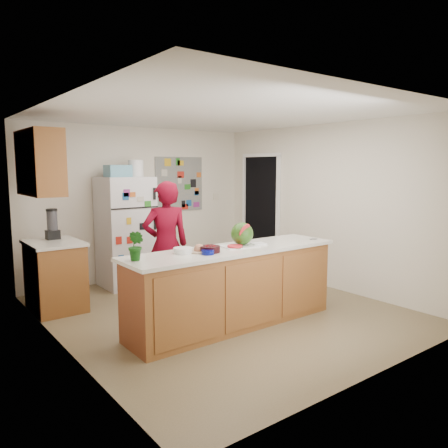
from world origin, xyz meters
TOP-DOWN VIEW (x-y plane):
  - floor at (0.00, 0.00)m, footprint 4.00×4.50m
  - wall_back at (0.00, 2.26)m, footprint 4.00×0.02m
  - wall_left at (-2.01, 0.00)m, footprint 0.02×4.50m
  - wall_right at (2.01, 0.00)m, footprint 0.02×4.50m
  - ceiling at (0.00, 0.00)m, footprint 4.00×4.50m
  - doorway at (1.99, 1.45)m, footprint 0.03×0.85m
  - peninsula_base at (-0.20, -0.50)m, footprint 2.60×0.62m
  - peninsula_top at (-0.20, -0.50)m, footprint 2.68×0.70m
  - side_counter_base at (-1.69, 1.35)m, footprint 0.60×0.80m
  - side_counter_top at (-1.69, 1.35)m, footprint 0.64×0.84m
  - upper_cabinets at (-1.82, 1.30)m, footprint 0.35×1.00m
  - refrigerator at (-0.45, 1.88)m, footprint 0.75×0.70m
  - fridge_top_bin at (-0.55, 1.88)m, footprint 0.35×0.28m
  - photo_collage at (0.75, 2.24)m, footprint 0.95×0.01m
  - person at (-0.50, 0.55)m, footprint 0.69×0.55m
  - blender_appliance at (-1.64, 1.55)m, footprint 0.14×0.14m
  - cutting_board at (-0.09, -0.46)m, footprint 0.46×0.38m
  - watermelon at (-0.03, -0.44)m, footprint 0.27×0.27m
  - watermelon_slice at (-0.19, -0.51)m, footprint 0.17×0.17m
  - cherry_bowl at (-0.56, -0.54)m, footprint 0.25×0.25m
  - white_bowl at (-0.83, -0.40)m, footprint 0.23×0.23m
  - cobalt_bowl at (-0.65, -0.62)m, footprint 0.17×0.17m
  - plate at (-0.65, -0.45)m, footprint 0.33×0.33m
  - paper_towel at (0.17, -0.50)m, footprint 0.20×0.18m
  - keys at (1.00, -0.65)m, footprint 0.10×0.05m
  - potted_plant at (-1.40, -0.45)m, footprint 0.18×0.20m

SIDE VIEW (x-z plane):
  - floor at x=0.00m, z-range -0.02..0.00m
  - side_counter_base at x=-1.69m, z-range 0.00..0.86m
  - peninsula_base at x=-0.20m, z-range 0.00..0.88m
  - person at x=-0.50m, z-range 0.00..1.67m
  - refrigerator at x=-0.45m, z-range 0.00..1.70m
  - side_counter_top at x=-1.69m, z-range 0.86..0.90m
  - peninsula_top at x=-0.20m, z-range 0.88..0.92m
  - cutting_board at x=-0.09m, z-range 0.92..0.93m
  - keys at x=1.00m, z-range 0.92..0.93m
  - plate at x=-0.65m, z-range 0.92..0.94m
  - paper_towel at x=0.17m, z-range 0.92..0.94m
  - watermelon_slice at x=-0.19m, z-range 0.93..0.95m
  - cobalt_bowl at x=-0.65m, z-range 0.92..0.97m
  - white_bowl at x=-0.83m, z-range 0.92..0.98m
  - cherry_bowl at x=-0.56m, z-range 0.92..0.99m
  - doorway at x=1.99m, z-range 0.00..2.04m
  - watermelon at x=-0.03m, z-range 0.93..1.20m
  - potted_plant at x=-1.40m, z-range 0.92..1.23m
  - blender_appliance at x=-1.64m, z-range 0.90..1.28m
  - wall_back at x=0.00m, z-range 0.00..2.50m
  - wall_left at x=-2.01m, z-range 0.00..2.50m
  - wall_right at x=2.01m, z-range 0.00..2.50m
  - photo_collage at x=0.75m, z-range 1.08..2.02m
  - fridge_top_bin at x=-0.55m, z-range 1.70..1.88m
  - upper_cabinets at x=-1.82m, z-range 1.50..2.30m
  - ceiling at x=0.00m, z-range 2.50..2.52m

